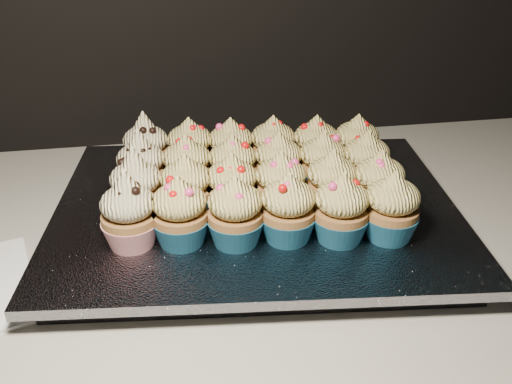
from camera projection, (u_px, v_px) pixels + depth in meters
worktop at (153, 248)px, 0.73m from camera, size 2.44×0.64×0.04m
baking_tray at (256, 219)px, 0.73m from camera, size 0.50×0.40×0.02m
foil_lining at (256, 207)px, 0.73m from camera, size 0.54×0.44×0.01m
cupcake_0 at (129, 214)px, 0.62m from camera, size 0.06×0.06×0.10m
cupcake_1 at (180, 214)px, 0.63m from camera, size 0.06×0.06×0.08m
cupcake_2 at (235, 214)px, 0.63m from camera, size 0.06×0.06×0.08m
cupcake_3 at (288, 210)px, 0.63m from camera, size 0.06×0.06×0.08m
cupcake_4 at (341, 210)px, 0.63m from camera, size 0.06×0.06×0.08m
cupcake_5 at (392, 208)px, 0.64m from camera, size 0.06×0.06×0.08m
cupcake_6 at (136, 188)px, 0.67m from camera, size 0.06×0.06×0.10m
cupcake_7 at (186, 189)px, 0.68m from camera, size 0.06×0.06×0.08m
cupcake_8 at (232, 188)px, 0.68m from camera, size 0.06×0.06×0.08m
cupcake_9 at (281, 186)px, 0.68m from camera, size 0.06×0.06×0.08m
cupcake_10 at (332, 184)px, 0.69m from camera, size 0.06×0.06×0.08m
cupcake_11 at (379, 185)px, 0.69m from camera, size 0.06×0.06×0.08m
cupcake_12 at (141, 168)px, 0.72m from camera, size 0.06×0.06×0.10m
cupcake_13 at (187, 168)px, 0.73m from camera, size 0.06×0.06×0.08m
cupcake_14 at (233, 168)px, 0.73m from camera, size 0.06×0.06×0.08m
cupcake_15 at (278, 165)px, 0.73m from camera, size 0.06×0.06×0.08m
cupcake_16 at (322, 164)px, 0.74m from camera, size 0.06×0.06×0.08m
cupcake_17 at (366, 163)px, 0.74m from camera, size 0.06×0.06×0.08m
cupcake_18 at (146, 149)px, 0.78m from camera, size 0.06×0.06×0.10m
cupcake_19 at (190, 149)px, 0.78m from camera, size 0.06×0.06×0.08m
cupcake_20 at (231, 149)px, 0.78m from camera, size 0.06×0.06×0.08m
cupcake_21 at (273, 147)px, 0.79m from camera, size 0.06×0.06×0.08m
cupcake_22 at (316, 147)px, 0.79m from camera, size 0.06×0.06×0.08m
cupcake_23 at (356, 146)px, 0.79m from camera, size 0.06×0.06×0.08m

